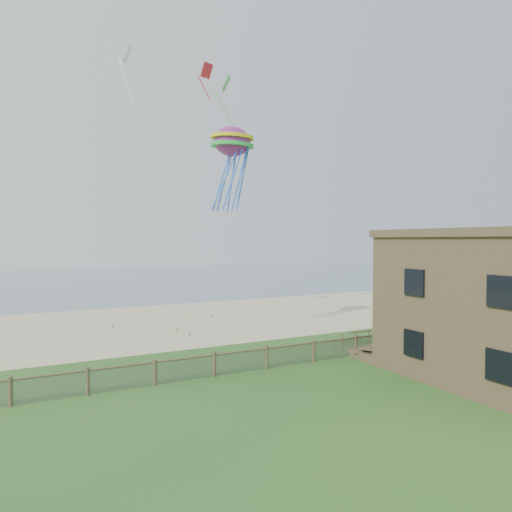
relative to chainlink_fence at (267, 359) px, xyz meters
name	(u,v)px	position (x,y,z in m)	size (l,w,h in m)	color
ground	(336,405)	(0.00, -6.00, -0.55)	(160.00, 160.00, 0.00)	#26581E
sand_beach	(176,321)	(0.00, 16.00, -0.55)	(72.00, 20.00, 0.02)	#C2B78C
ocean	(98,280)	(0.00, 60.00, -0.55)	(160.00, 68.00, 0.02)	slate
chainlink_fence	(267,359)	(0.00, 0.00, 0.00)	(36.20, 0.20, 1.25)	#4B3E2A
motel_deck	(452,343)	(13.00, -1.00, -0.30)	(15.00, 2.00, 0.50)	brown
picnic_table	(374,351)	(6.52, -1.00, -0.12)	(2.03, 1.53, 0.86)	brown
octopus_kite	(232,166)	(1.12, 6.87, 11.28)	(3.03, 2.14, 6.24)	red
kite_white	(127,68)	(-4.77, 11.52, 18.24)	(1.26, 0.70, 3.22)	white
kite_red	(207,79)	(-0.21, 8.06, 17.16)	(0.98, 0.70, 2.11)	red
kite_green	(226,97)	(3.09, 12.40, 17.61)	(1.25, 0.70, 3.40)	green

